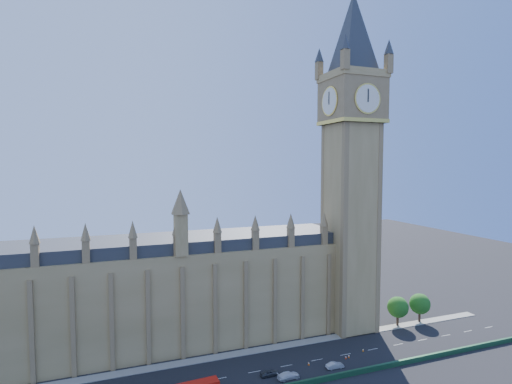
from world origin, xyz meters
name	(u,v)px	position (x,y,z in m)	size (l,w,h in m)	color
ground	(237,375)	(0.00, 0.00, 0.00)	(400.00, 400.00, 0.00)	black
palace_westminster	(115,296)	(-25.00, 22.00, 13.86)	(120.00, 20.00, 28.00)	olive
elizabeth_tower	(351,137)	(38.00, 13.99, 54.56)	(20.59, 20.59, 105.00)	olive
kerb_north	(226,356)	(0.00, 9.50, 0.08)	(160.00, 3.00, 0.16)	gray
tree_east_near	(398,307)	(52.22, 10.08, 5.64)	(6.00, 6.00, 8.50)	#382619
tree_east_far	(420,303)	(60.22, 10.08, 5.64)	(6.00, 6.00, 8.50)	#382619
car_grey	(269,373)	(6.53, -2.79, 0.69)	(1.63, 4.06, 1.38)	#393B3F
car_silver	(335,365)	(21.94, -4.95, 0.69)	(1.46, 4.20, 1.38)	#ACAFB4
car_white	(289,375)	(10.03, -5.32, 0.74)	(2.06, 5.07, 1.47)	silver
cone_a	(309,364)	(16.97, -1.57, 0.39)	(0.51, 0.51, 0.78)	black
cone_b	(346,357)	(26.80, -1.94, 0.35)	(0.46, 0.46, 0.70)	black
cone_c	(349,356)	(27.79, -1.72, 0.38)	(0.58, 0.58, 0.76)	black
cone_d	(363,350)	(33.02, -0.12, 0.34)	(0.46, 0.46, 0.68)	black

